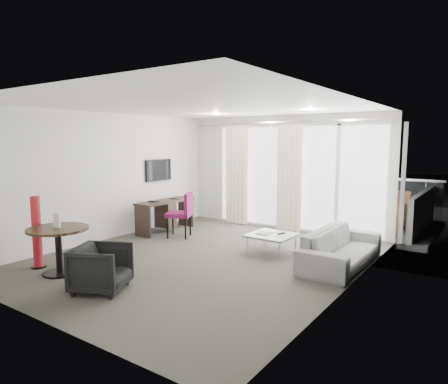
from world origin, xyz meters
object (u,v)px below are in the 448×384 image
Objects in this scene: sofa at (341,248)px; rattan_chair_a at (358,206)px; desk_chair at (179,215)px; desk at (166,216)px; tub_armchair at (101,268)px; rattan_chair_b at (392,211)px; coffee_table at (272,244)px; red_lamp at (37,232)px; round_table at (59,251)px.

rattan_chair_a reaches higher than sofa.
desk_chair is at bearing -124.16° from rattan_chair_a.
sofa is at bearing -3.03° from desk.
desk_chair is 1.37× the size of tub_armchair.
rattan_chair_b is at bearing -47.07° from tub_armchair.
coffee_table is 0.39× the size of sofa.
red_lamp is 1.32× the size of rattan_chair_a.
tub_armchair is at bearing -4.12° from round_table.
rattan_chair_a is (0.50, 3.54, 0.26)m from coffee_table.
desk_chair is at bearing -179.48° from coffee_table.
round_table is at bearing 130.22° from sofa.
red_lamp reaches higher than desk.
sofa is (3.41, 2.88, -0.07)m from round_table.
rattan_chair_b is at bearing -13.25° from rattan_chair_a.
round_table is at bearing -109.25° from rattan_chair_a.
rattan_chair_a reaches higher than round_table.
desk_chair is at bearing -4.33° from tub_armchair.
tub_armchair is at bearing -60.72° from desk.
red_lamp is 4.92m from sofa.
coffee_table is at bearing 90.27° from sofa.
rattan_chair_a is at bearing 178.43° from rattan_chair_b.
rattan_chair_b reaches higher than sofa.
desk is at bearing -129.02° from rattan_chair_b.
round_table is at bearing -126.57° from coffee_table.
rattan_chair_b is at bearing 18.15° from desk_chair.
sofa is at bearing -74.55° from rattan_chair_a.
sofa is at bearing 0.27° from coffee_table.
desk is at bearing 3.21° from tub_armchair.
desk_chair is (0.61, -0.24, 0.12)m from desk.
rattan_chair_a is at bearing 63.55° from red_lamp.
tub_armchair is (1.17, -2.94, -0.16)m from desk_chair.
coffee_table is (2.21, 0.02, -0.30)m from desk_chair.
desk is at bearing 86.97° from sofa.
red_lamp is 1.67× the size of tub_armchair.
desk_chair reaches higher than desk.
round_table is 1.30× the size of tub_armchair.
desk is 0.67m from desk_chair.
desk_chair is 2.91m from red_lamp.
coffee_table is at bearing -97.77° from rattan_chair_b.
coffee_table is at bearing 53.43° from round_table.
tub_armchair is 3.76m from sofa.
desk is 1.92× the size of coffee_table.
rattan_chair_a is at bearing 82.03° from coffee_table.
round_table is (0.07, -2.86, -0.11)m from desk_chair.
coffee_table is at bearing -24.18° from desk_chair.
red_lamp reaches higher than rattan_chair_a.
round_table is at bearing -104.84° from rattan_chair_b.
tub_armchair is 6.68m from rattan_chair_a.
desk is 4.10m from sofa.
coffee_table is 0.89× the size of rattan_chair_a.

